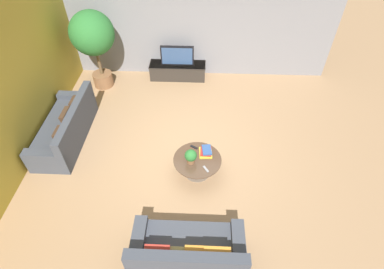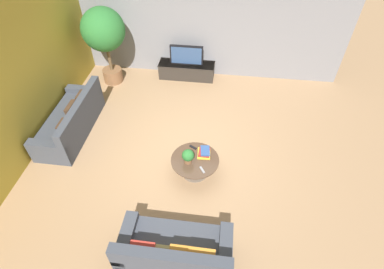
{
  "view_description": "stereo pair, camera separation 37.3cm",
  "coord_description": "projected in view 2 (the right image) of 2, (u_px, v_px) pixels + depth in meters",
  "views": [
    {
      "loc": [
        0.31,
        -4.25,
        4.79
      ],
      "look_at": [
        0.13,
        0.07,
        0.55
      ],
      "focal_mm": 28.0,
      "sensor_mm": 36.0,
      "label": 1
    },
    {
      "loc": [
        0.68,
        -4.22,
        4.79
      ],
      "look_at": [
        0.13,
        0.07,
        0.55
      ],
      "focal_mm": 28.0,
      "sensor_mm": 36.0,
      "label": 2
    }
  ],
  "objects": [
    {
      "name": "potted_palm_tall",
      "position": [
        104.0,
        33.0,
        7.41
      ],
      "size": [
        1.07,
        1.07,
        2.03
      ],
      "color": "brown",
      "rests_on": "ground"
    },
    {
      "name": "couch_by_wall",
      "position": [
        72.0,
        121.0,
        6.74
      ],
      "size": [
        0.84,
        2.08,
        0.84
      ],
      "rotation": [
        0.0,
        0.0,
        -1.57
      ],
      "color": "#3D424C",
      "rests_on": "ground"
    },
    {
      "name": "coffee_table",
      "position": [
        195.0,
        164.0,
        5.86
      ],
      "size": [
        0.94,
        0.94,
        0.4
      ],
      "color": "#756656",
      "rests_on": "ground"
    },
    {
      "name": "media_console",
      "position": [
        187.0,
        70.0,
        8.37
      ],
      "size": [
        1.55,
        0.5,
        0.43
      ],
      "color": "#2D2823",
      "rests_on": "ground"
    },
    {
      "name": "side_wall_left",
      "position": [
        20.0,
        79.0,
        5.79
      ],
      "size": [
        0.12,
        7.4,
        3.0
      ],
      "primitive_type": "cube",
      "color": "gold",
      "rests_on": "ground"
    },
    {
      "name": "potted_plant_tabletop",
      "position": [
        188.0,
        156.0,
        5.62
      ],
      "size": [
        0.23,
        0.23,
        0.3
      ],
      "color": "brown",
      "rests_on": "coffee_table"
    },
    {
      "name": "couch_near_entry",
      "position": [
        175.0,
        252.0,
        4.58
      ],
      "size": [
        1.72,
        0.84,
        0.84
      ],
      "rotation": [
        0.0,
        0.0,
        3.14
      ],
      "color": "#3D424C",
      "rests_on": "ground"
    },
    {
      "name": "television",
      "position": [
        187.0,
        55.0,
        8.04
      ],
      "size": [
        0.89,
        0.13,
        0.53
      ],
      "color": "black",
      "rests_on": "media_console"
    },
    {
      "name": "book_stack",
      "position": [
        204.0,
        152.0,
        5.85
      ],
      "size": [
        0.26,
        0.3,
        0.11
      ],
      "color": "gold",
      "rests_on": "coffee_table"
    },
    {
      "name": "ground_plane",
      "position": [
        186.0,
        155.0,
        6.4
      ],
      "size": [
        24.0,
        24.0,
        0.0
      ],
      "primitive_type": "plane",
      "color": "#9E7A56"
    },
    {
      "name": "remote_silver",
      "position": [
        202.0,
        170.0,
        5.58
      ],
      "size": [
        0.12,
        0.16,
        0.02
      ],
      "primitive_type": "cube",
      "rotation": [
        0.0,
        0.0,
        0.58
      ],
      "color": "gray",
      "rests_on": "coffee_table"
    },
    {
      "name": "back_wall_stone",
      "position": [
        203.0,
        21.0,
        7.66
      ],
      "size": [
        7.4,
        0.12,
        3.0
      ],
      "primitive_type": "cube",
      "color": "slate",
      "rests_on": "ground"
    },
    {
      "name": "remote_black",
      "position": [
        193.0,
        147.0,
        6.0
      ],
      "size": [
        0.16,
        0.11,
        0.02
      ],
      "primitive_type": "cube",
      "rotation": [
        0.0,
        0.0,
        1.05
      ],
      "color": "black",
      "rests_on": "coffee_table"
    }
  ]
}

